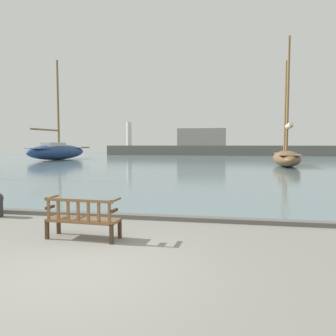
% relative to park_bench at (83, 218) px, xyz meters
% --- Properties ---
extents(ground_plane, '(160.00, 160.00, 0.00)m').
position_rel_park_bench_xyz_m(ground_plane, '(0.71, -1.70, -0.47)').
color(ground_plane, gray).
extents(harbor_water, '(100.00, 80.00, 0.08)m').
position_rel_park_bench_xyz_m(harbor_water, '(0.71, 42.30, -0.43)').
color(harbor_water, slate).
rests_on(harbor_water, ground).
extents(quay_edge_kerb, '(40.00, 0.30, 0.12)m').
position_rel_park_bench_xyz_m(quay_edge_kerb, '(0.71, 2.15, -0.41)').
color(quay_edge_kerb, '#5B5954').
rests_on(quay_edge_kerb, ground).
extents(park_bench, '(1.63, 0.61, 0.92)m').
position_rel_park_bench_xyz_m(park_bench, '(0.00, 0.00, 0.00)').
color(park_bench, '#3D2A19').
rests_on(park_bench, ground).
extents(sailboat_mid_port, '(3.10, 10.03, 12.04)m').
position_rel_park_bench_xyz_m(sailboat_mid_port, '(8.45, 25.67, 0.61)').
color(sailboat_mid_port, brown).
rests_on(sailboat_mid_port, harbor_water).
extents(sailboat_outer_port, '(4.27, 13.60, 13.23)m').
position_rel_park_bench_xyz_m(sailboat_outer_port, '(-19.60, 33.94, 0.78)').
color(sailboat_outer_port, navy).
rests_on(sailboat_outer_port, harbor_water).
extents(far_breakwater, '(42.81, 2.40, 6.54)m').
position_rel_park_bench_xyz_m(far_breakwater, '(-0.22, 56.04, 1.15)').
color(far_breakwater, '#66605B').
rests_on(far_breakwater, ground).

